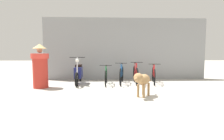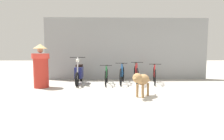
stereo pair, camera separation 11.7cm
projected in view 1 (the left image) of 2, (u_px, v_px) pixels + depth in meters
ground_plane at (140, 96)px, 4.96m from camera, size 60.00×60.00×0.00m
shop_wall_back at (126, 49)px, 8.30m from camera, size 7.67×0.20×2.89m
bicycle_0 at (106, 76)px, 6.91m from camera, size 0.46×1.60×0.79m
bicycle_1 at (122, 75)px, 7.16m from camera, size 0.46×1.70×0.86m
bicycle_2 at (136, 75)px, 7.07m from camera, size 0.46×1.66×0.90m
bicycle_3 at (154, 75)px, 7.21m from camera, size 0.52×1.69×0.83m
motorcycle at (79, 73)px, 7.05m from camera, size 0.58×1.92×1.09m
stray_dog at (142, 80)px, 4.85m from camera, size 0.70×0.88×0.70m
person_in_robes at (40, 66)px, 6.17m from camera, size 0.85×0.85×1.56m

